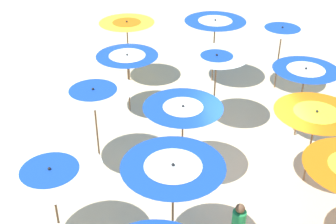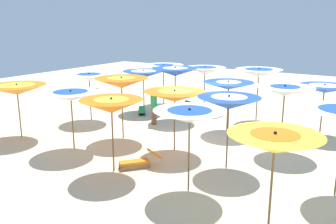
% 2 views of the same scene
% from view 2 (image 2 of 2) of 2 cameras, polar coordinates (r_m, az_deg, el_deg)
% --- Properties ---
extents(ground, '(43.40, 43.40, 0.04)m').
position_cam_2_polar(ground, '(14.48, 5.20, -4.54)').
color(ground, beige).
extents(beach_umbrella_1, '(2.07, 2.07, 2.16)m').
position_cam_2_polar(beach_umbrella_1, '(15.97, 23.53, 3.36)').
color(beach_umbrella_1, brown).
rests_on(beach_umbrella_1, ground).
extents(beach_umbrella_2, '(2.17, 2.17, 2.52)m').
position_cam_2_polar(beach_umbrella_2, '(17.44, 14.18, 6.01)').
color(beach_umbrella_2, brown).
rests_on(beach_umbrella_2, ground).
extents(beach_umbrella_3, '(2.21, 2.21, 2.34)m').
position_cam_2_polar(beach_umbrella_3, '(19.25, 5.86, 6.53)').
color(beach_umbrella_3, brown).
rests_on(beach_umbrella_3, ground).
extents(beach_umbrella_4, '(2.26, 2.26, 2.32)m').
position_cam_2_polar(beach_umbrella_4, '(20.51, -0.70, 6.98)').
color(beach_umbrella_4, brown).
rests_on(beach_umbrella_4, ground).
extents(beach_umbrella_6, '(2.05, 2.05, 2.45)m').
position_cam_2_polar(beach_umbrella_6, '(13.35, 18.00, 3.19)').
color(beach_umbrella_6, brown).
rests_on(beach_umbrella_6, ground).
extents(beach_umbrella_7, '(2.14, 2.14, 2.19)m').
position_cam_2_polar(beach_umbrella_7, '(15.46, 9.56, 4.14)').
color(beach_umbrella_7, brown).
rests_on(beach_umbrella_7, ground).
extents(beach_umbrella_8, '(2.16, 2.16, 2.54)m').
position_cam_2_polar(beach_umbrella_8, '(17.15, 1.15, 6.37)').
color(beach_umbrella_8, brown).
rests_on(beach_umbrella_8, ground).
extents(beach_umbrella_9, '(2.18, 2.18, 2.19)m').
position_cam_2_polar(beach_umbrella_9, '(18.80, -3.90, 6.00)').
color(beach_umbrella_9, brown).
rests_on(beach_umbrella_9, ground).
extents(beach_umbrella_11, '(1.98, 1.98, 2.40)m').
position_cam_2_polar(beach_umbrella_11, '(11.35, 9.61, 1.46)').
color(beach_umbrella_11, brown).
rests_on(beach_umbrella_11, ground).
extents(beach_umbrella_12, '(2.18, 2.18, 2.27)m').
position_cam_2_polar(beach_umbrella_12, '(12.77, 1.05, 2.51)').
color(beach_umbrella_12, brown).
rests_on(beach_umbrella_12, ground).
extents(beach_umbrella_13, '(2.11, 2.11, 2.52)m').
position_cam_2_polar(beach_umbrella_13, '(14.31, -7.37, 4.61)').
color(beach_umbrella_13, brown).
rests_on(beach_umbrella_13, ground).
extents(beach_umbrella_14, '(2.15, 2.15, 2.29)m').
position_cam_2_polar(beach_umbrella_14, '(17.37, -12.39, 5.40)').
color(beach_umbrella_14, brown).
rests_on(beach_umbrella_14, ground).
extents(beach_umbrella_15, '(1.90, 1.90, 2.49)m').
position_cam_2_polar(beach_umbrella_15, '(7.50, 16.51, -4.77)').
color(beach_umbrella_15, brown).
rests_on(beach_umbrella_15, ground).
extents(beach_umbrella_16, '(1.97, 1.97, 2.37)m').
position_cam_2_polar(beach_umbrella_16, '(9.63, 3.41, -0.64)').
color(beach_umbrella_16, brown).
rests_on(beach_umbrella_16, ground).
extents(beach_umbrella_17, '(1.94, 1.94, 2.38)m').
position_cam_2_polar(beach_umbrella_17, '(11.06, -8.94, 0.96)').
color(beach_umbrella_17, brown).
rests_on(beach_umbrella_17, ground).
extents(beach_umbrella_18, '(2.16, 2.16, 2.23)m').
position_cam_2_polar(beach_umbrella_18, '(13.39, -15.15, 2.48)').
color(beach_umbrella_18, brown).
rests_on(beach_umbrella_18, ground).
extents(beach_umbrella_19, '(2.29, 2.29, 2.22)m').
position_cam_2_polar(beach_umbrella_19, '(15.53, -22.81, 3.29)').
color(beach_umbrella_19, brown).
rests_on(beach_umbrella_19, ground).
extents(lounger_0, '(1.02, 1.17, 0.53)m').
position_cam_2_polar(lounger_0, '(18.42, -4.17, 0.22)').
color(lounger_0, '#333338').
rests_on(lounger_0, ground).
extents(lounger_1, '(0.64, 1.19, 0.59)m').
position_cam_2_polar(lounger_1, '(19.26, 3.91, 0.86)').
color(lounger_1, olive).
rests_on(lounger_1, ground).
extents(lounger_2, '(1.14, 1.28, 0.57)m').
position_cam_2_polar(lounger_2, '(11.78, -4.81, -7.83)').
color(lounger_2, olive).
rests_on(lounger_2, ground).
extents(beachgoer_0, '(0.30, 0.30, 1.61)m').
position_cam_2_polar(beachgoer_0, '(16.42, -2.26, 0.84)').
color(beachgoer_0, brown).
rests_on(beachgoer_0, ground).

